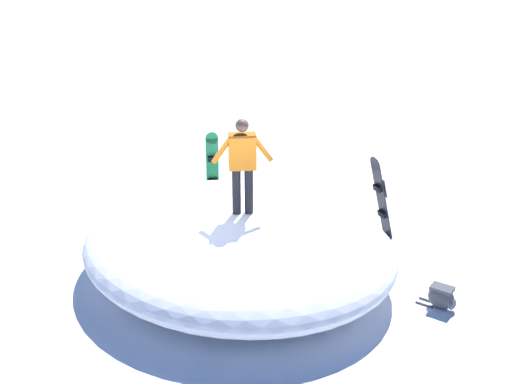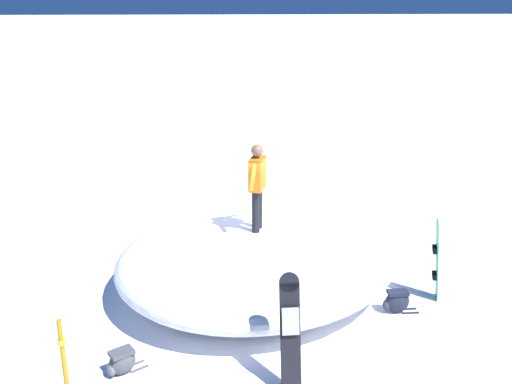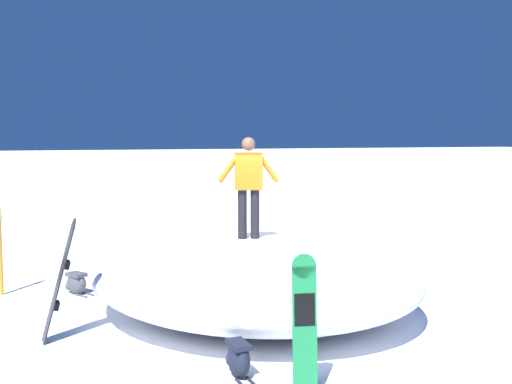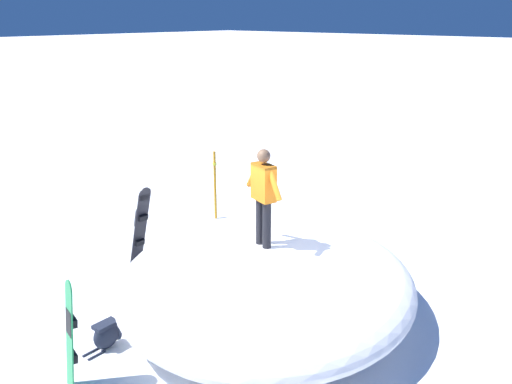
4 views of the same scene
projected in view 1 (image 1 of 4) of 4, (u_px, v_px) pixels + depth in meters
The scene contains 7 objects.
ground at pixel (212, 293), 10.49m from camera, with size 240.00×240.00×0.00m, color white.
snow_mound at pixel (238, 245), 10.75m from camera, with size 5.36×4.79×1.18m, color white.
snowboarder_standing at pixel (242, 161), 10.16m from camera, with size 0.96×0.37×1.60m.
snowboard_primary_upright at pixel (381, 196), 11.92m from camera, with size 0.49×0.30×1.68m.
snowboard_secondary_upright at pixel (212, 166), 13.55m from camera, with size 0.29×0.23×1.56m.
backpack_near at pixel (247, 202), 13.27m from camera, with size 0.25×0.63×0.42m.
backpack_far at pixel (442, 297), 10.01m from camera, with size 0.50×0.61×0.38m.
Camera 1 is at (2.79, 8.56, 5.67)m, focal length 45.22 mm.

